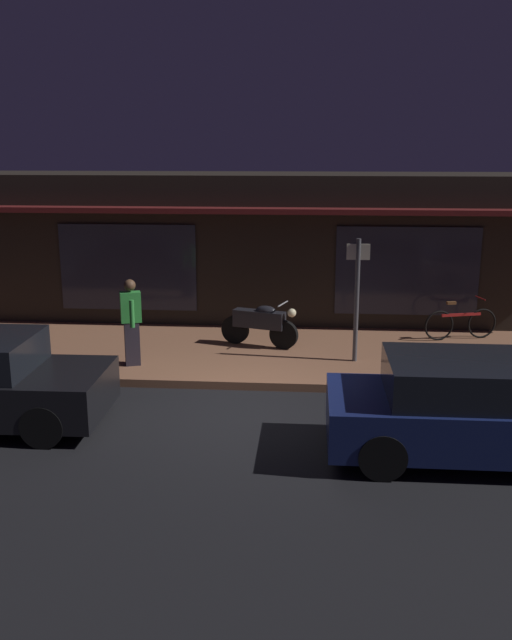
{
  "coord_description": "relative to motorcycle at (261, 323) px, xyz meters",
  "views": [
    {
      "loc": [
        1.04,
        -10.64,
        4.23
      ],
      "look_at": [
        -0.01,
        2.4,
        0.95
      ],
      "focal_mm": 38.92,
      "sensor_mm": 36.0,
      "label": 1
    }
  ],
  "objects": [
    {
      "name": "person_photographer",
      "position": [
        -2.35,
        -1.48,
        0.38
      ],
      "size": [
        0.43,
        0.61,
        1.67
      ],
      "color": "#28232D",
      "rests_on": "sidewalk_slab"
    },
    {
      "name": "sign_post",
      "position": [
        1.91,
        -0.88,
        0.86
      ],
      "size": [
        0.44,
        0.09,
        2.4
      ],
      "color": "#47474C",
      "rests_on": "sidewalk_slab"
    },
    {
      "name": "storefront_building",
      "position": [
        -0.02,
        3.04,
        1.16
      ],
      "size": [
        18.0,
        3.3,
        3.6
      ],
      "color": "black",
      "rests_on": "ground_plane"
    },
    {
      "name": "ground_plane",
      "position": [
        -0.02,
        -3.34,
        -0.65
      ],
      "size": [
        60.0,
        60.0,
        0.0
      ],
      "primitive_type": "plane",
      "color": "black"
    },
    {
      "name": "sidewalk_slab",
      "position": [
        -0.02,
        -0.34,
        -0.57
      ],
      "size": [
        18.0,
        4.0,
        0.15
      ],
      "primitive_type": "cube",
      "color": "brown",
      "rests_on": "ground_plane"
    },
    {
      "name": "motorcycle",
      "position": [
        0.0,
        0.0,
        0.0
      ],
      "size": [
        1.66,
        0.74,
        0.97
      ],
      "color": "black",
      "rests_on": "sidewalk_slab"
    },
    {
      "name": "bicycle_parked",
      "position": [
        4.28,
        0.88,
        -0.14
      ],
      "size": [
        1.61,
        0.56,
        0.91
      ],
      "color": "black",
      "rests_on": "sidewalk_slab"
    },
    {
      "name": "parked_car_far",
      "position": [
        3.3,
        -4.78,
        0.06
      ],
      "size": [
        4.11,
        1.79,
        1.42
      ],
      "color": "black",
      "rests_on": "ground_plane"
    }
  ]
}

